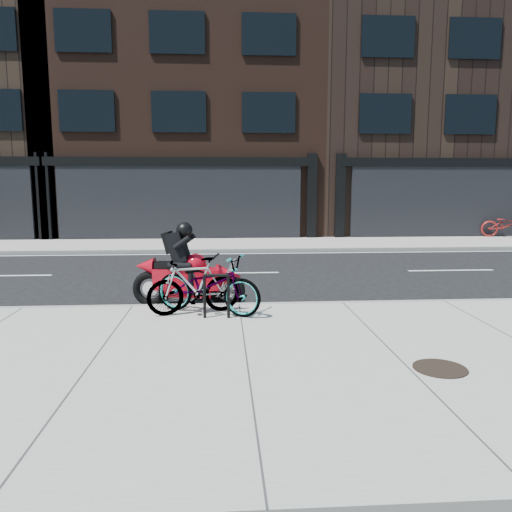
{
  "coord_description": "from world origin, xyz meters",
  "views": [
    {
      "loc": [
        -0.29,
        -11.21,
        2.42
      ],
      "look_at": [
        0.39,
        -0.95,
        0.9
      ],
      "focal_mm": 35.0,
      "sensor_mm": 36.0,
      "label": 1
    }
  ],
  "objects": [
    {
      "name": "bike_rack",
      "position": [
        -0.41,
        -2.91,
        0.58
      ],
      "size": [
        0.46,
        0.09,
        0.77
      ],
      "rotation": [
        0.0,
        0.0,
        -0.08
      ],
      "color": "black",
      "rests_on": "sidewalk_near"
    },
    {
      "name": "bicycle_front",
      "position": [
        -0.57,
        -2.6,
        0.65
      ],
      "size": [
        2.1,
        1.47,
        1.05
      ],
      "primitive_type": "imported",
      "rotation": [
        0.0,
        0.0,
        1.14
      ],
      "color": "gray",
      "rests_on": "sidewalk_near"
    },
    {
      "name": "bicycle_rear",
      "position": [
        -0.81,
        -2.6,
        0.62
      ],
      "size": [
        1.71,
        0.87,
        0.99
      ],
      "primitive_type": "imported",
      "rotation": [
        0.0,
        0.0,
        4.97
      ],
      "color": "gray",
      "rests_on": "sidewalk_near"
    },
    {
      "name": "motorcycle",
      "position": [
        -0.89,
        -1.62,
        0.68
      ],
      "size": [
        2.24,
        0.78,
        1.68
      ],
      "rotation": [
        0.0,
        0.0,
        -0.16
      ],
      "color": "black",
      "rests_on": "ground"
    },
    {
      "name": "bicycle_far",
      "position": [
        11.65,
        9.0,
        0.66
      ],
      "size": [
        2.12,
        1.24,
        1.05
      ],
      "primitive_type": "imported",
      "rotation": [
        0.0,
        0.0,
        1.28
      ],
      "color": "maroon",
      "rests_on": "sidewalk_far"
    },
    {
      "name": "sidewalk_near",
      "position": [
        0.0,
        -5.0,
        0.07
      ],
      "size": [
        60.0,
        6.0,
        0.13
      ],
      "primitive_type": "cube",
      "color": "gray",
      "rests_on": "ground"
    },
    {
      "name": "building_center",
      "position": [
        -2.0,
        14.5,
        7.25
      ],
      "size": [
        12.0,
        10.0,
        14.5
      ],
      "primitive_type": "cube",
      "color": "black",
      "rests_on": "ground"
    },
    {
      "name": "ground",
      "position": [
        0.0,
        0.0,
        0.0
      ],
      "size": [
        120.0,
        120.0,
        0.0
      ],
      "primitive_type": "plane",
      "color": "black",
      "rests_on": "ground"
    },
    {
      "name": "manhole_cover",
      "position": [
        2.38,
        -5.46,
        0.14
      ],
      "size": [
        0.8,
        0.8,
        0.02
      ],
      "primitive_type": "cylinder",
      "rotation": [
        0.0,
        0.0,
        -0.24
      ],
      "color": "black",
      "rests_on": "sidewalk_near"
    },
    {
      "name": "building_mideast",
      "position": [
        10.0,
        14.5,
        6.25
      ],
      "size": [
        12.0,
        10.0,
        12.5
      ],
      "primitive_type": "cube",
      "color": "black",
      "rests_on": "ground"
    },
    {
      "name": "sidewalk_far",
      "position": [
        0.0,
        7.75,
        0.07
      ],
      "size": [
        60.0,
        3.5,
        0.13
      ],
      "primitive_type": "cube",
      "color": "gray",
      "rests_on": "ground"
    }
  ]
}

